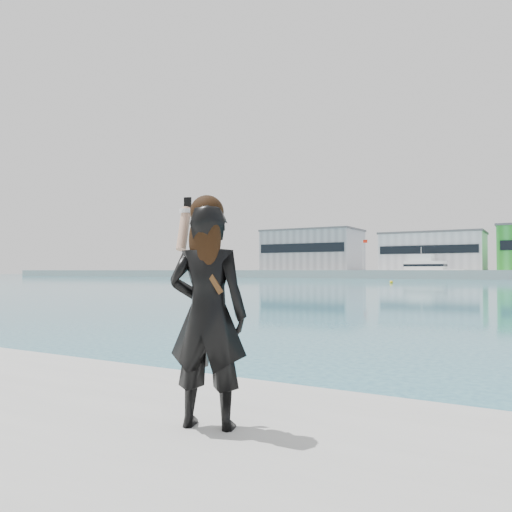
{
  "coord_description": "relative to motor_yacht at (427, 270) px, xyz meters",
  "views": [
    {
      "loc": [
        1.64,
        -3.46,
        1.92
      ],
      "look_at": [
        -0.45,
        0.18,
        2.04
      ],
      "focal_mm": 35.0,
      "sensor_mm": 36.0,
      "label": 1
    }
  ],
  "objects": [
    {
      "name": "warehouse_grey_left",
      "position": [
        -33.67,
        11.38,
        5.66
      ],
      "size": [
        26.52,
        16.36,
        11.5
      ],
      "color": "gray",
      "rests_on": "far_quay"
    },
    {
      "name": "warehouse_white",
      "position": [
        -0.67,
        11.38,
        4.66
      ],
      "size": [
        24.48,
        15.35,
        9.5
      ],
      "color": "silver",
      "rests_on": "far_quay"
    },
    {
      "name": "flagpole_left",
      "position": [
        -16.57,
        4.4,
        4.44
      ],
      "size": [
        1.28,
        0.16,
        8.0
      ],
      "color": "silver",
      "rests_on": "far_quay"
    },
    {
      "name": "motor_yacht",
      "position": [
        0.0,
        0.0,
        0.0
      ],
      "size": [
        16.3,
        5.65,
        7.47
      ],
      "rotation": [
        0.0,
        0.0,
        -0.08
      ],
      "color": "white",
      "rests_on": "ground"
    },
    {
      "name": "buoy_far",
      "position": [
        3.42,
        -45.07,
        -2.1
      ],
      "size": [
        0.5,
        0.5,
        0.5
      ],
      "primitive_type": "sphere",
      "color": "yellow",
      "rests_on": "ground"
    },
    {
      "name": "woman",
      "position": [
        20.89,
        -117.13,
        -0.45
      ],
      "size": [
        0.67,
        0.54,
        1.68
      ],
      "rotation": [
        0.0,
        0.0,
        3.45
      ],
      "color": "black",
      "rests_on": "near_quay"
    }
  ]
}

